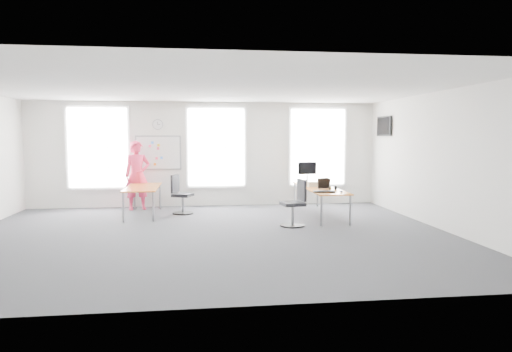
{
  "coord_description": "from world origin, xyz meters",
  "views": [
    {
      "loc": [
        -0.23,
        -9.25,
        2.03
      ],
      "look_at": [
        1.1,
        1.2,
        1.1
      ],
      "focal_mm": 32.0,
      "sensor_mm": 36.0,
      "label": 1
    }
  ],
  "objects": [
    {
      "name": "laptop_sleeve",
      "position": [
        2.88,
        1.74,
        0.85
      ],
      "size": [
        0.33,
        0.25,
        0.26
      ],
      "rotation": [
        0.0,
        0.0,
        0.24
      ],
      "color": "black",
      "rests_on": "desk_right"
    },
    {
      "name": "wall_clock",
      "position": [
        -1.35,
        3.97,
        2.35
      ],
      "size": [
        0.3,
        0.04,
        0.3
      ],
      "primitive_type": "cylinder",
      "rotation": [
        1.57,
        0.0,
        0.0
      ],
      "color": "gray",
      "rests_on": "wall_back"
    },
    {
      "name": "person",
      "position": [
        -1.89,
        3.53,
        0.95
      ],
      "size": [
        0.79,
        0.64,
        1.89
      ],
      "primitive_type": "imported",
      "rotation": [
        0.0,
        0.0,
        0.3
      ],
      "color": "#D82F56",
      "rests_on": "ground"
    },
    {
      "name": "monitor",
      "position": [
        2.8,
        3.17,
        1.07
      ],
      "size": [
        0.53,
        0.21,
        0.59
      ],
      "rotation": [
        0.0,
        0.0,
        0.05
      ],
      "color": "black",
      "rests_on": "desk_right"
    },
    {
      "name": "floor",
      "position": [
        0.0,
        0.0,
        0.0
      ],
      "size": [
        10.0,
        10.0,
        0.0
      ],
      "primitive_type": "plane",
      "color": "#29292E",
      "rests_on": "ground"
    },
    {
      "name": "paper_stack",
      "position": [
        2.74,
        2.24,
        0.78
      ],
      "size": [
        0.37,
        0.3,
        0.11
      ],
      "primitive_type": "cube",
      "rotation": [
        0.0,
        0.0,
        0.16
      ],
      "color": "beige",
      "rests_on": "desk_right"
    },
    {
      "name": "desk_right",
      "position": [
        2.84,
        2.02,
        0.67
      ],
      "size": [
        0.79,
        2.96,
        0.72
      ],
      "color": "orange",
      "rests_on": "ground"
    },
    {
      "name": "window_right",
      "position": [
        3.3,
        3.97,
        1.7
      ],
      "size": [
        1.6,
        0.06,
        2.2
      ],
      "primitive_type": "cube",
      "color": "silver",
      "rests_on": "wall_back"
    },
    {
      "name": "chair_right",
      "position": [
        1.93,
        0.72,
        0.46
      ],
      "size": [
        0.56,
        0.56,
        1.05
      ],
      "rotation": [
        0.0,
        0.0,
        -1.41
      ],
      "color": "black",
      "rests_on": "ground"
    },
    {
      "name": "ceiling",
      "position": [
        0.0,
        0.0,
        3.0
      ],
      "size": [
        10.0,
        10.0,
        0.0
      ],
      "primitive_type": "plane",
      "rotation": [
        3.14,
        0.0,
        0.0
      ],
      "color": "silver",
      "rests_on": "ground"
    },
    {
      "name": "whiteboard",
      "position": [
        -1.35,
        3.97,
        1.55
      ],
      "size": [
        1.2,
        0.03,
        0.9
      ],
      "primitive_type": "cube",
      "color": "silver",
      "rests_on": "wall_back"
    },
    {
      "name": "keyboard",
      "position": [
        2.67,
        0.98,
        0.73
      ],
      "size": [
        0.53,
        0.29,
        0.02
      ],
      "primitive_type": "cube",
      "rotation": [
        0.0,
        0.0,
        -0.24
      ],
      "color": "black",
      "rests_on": "desk_right"
    },
    {
      "name": "wall_right",
      "position": [
        5.0,
        0.0,
        1.5
      ],
      "size": [
        0.0,
        10.0,
        10.0
      ],
      "primitive_type": "plane",
      "rotation": [
        1.57,
        0.0,
        -1.57
      ],
      "color": "white",
      "rests_on": "ground"
    },
    {
      "name": "wall_back",
      "position": [
        0.0,
        4.0,
        1.5
      ],
      "size": [
        10.0,
        0.0,
        10.0
      ],
      "primitive_type": "plane",
      "rotation": [
        1.57,
        0.0,
        0.0
      ],
      "color": "white",
      "rests_on": "ground"
    },
    {
      "name": "lens_cap",
      "position": [
        2.96,
        1.29,
        0.72
      ],
      "size": [
        0.07,
        0.07,
        0.01
      ],
      "primitive_type": "cylinder",
      "rotation": [
        0.0,
        0.0,
        -0.1
      ],
      "color": "black",
      "rests_on": "desk_right"
    },
    {
      "name": "window_left",
      "position": [
        -3.0,
        3.97,
        1.7
      ],
      "size": [
        1.6,
        0.06,
        2.2
      ],
      "primitive_type": "cube",
      "color": "silver",
      "rests_on": "wall_back"
    },
    {
      "name": "wall_front",
      "position": [
        0.0,
        -4.0,
        1.5
      ],
      "size": [
        10.0,
        0.0,
        10.0
      ],
      "primitive_type": "plane",
      "rotation": [
        -1.57,
        0.0,
        0.0
      ],
      "color": "white",
      "rests_on": "ground"
    },
    {
      "name": "desk_left",
      "position": [
        -1.64,
        2.59,
        0.68
      ],
      "size": [
        0.81,
        2.02,
        0.74
      ],
      "color": "orange",
      "rests_on": "ground"
    },
    {
      "name": "tv",
      "position": [
        4.95,
        3.0,
        2.3
      ],
      "size": [
        0.06,
        0.9,
        0.55
      ],
      "primitive_type": "cube",
      "color": "black",
      "rests_on": "wall_right"
    },
    {
      "name": "mouse",
      "position": [
        3.06,
        0.91,
        0.74
      ],
      "size": [
        0.1,
        0.13,
        0.04
      ],
      "primitive_type": "ellipsoid",
      "rotation": [
        0.0,
        0.0,
        -0.27
      ],
      "color": "black",
      "rests_on": "desk_right"
    },
    {
      "name": "headphones",
      "position": [
        3.01,
        1.45,
        0.77
      ],
      "size": [
        0.18,
        0.1,
        0.11
      ],
      "rotation": [
        0.0,
        0.0,
        0.11
      ],
      "color": "black",
      "rests_on": "desk_right"
    },
    {
      "name": "chair_left",
      "position": [
        -0.69,
        2.71,
        0.45
      ],
      "size": [
        0.6,
        0.6,
        1.02
      ],
      "rotation": [
        0.0,
        0.0,
        1.19
      ],
      "color": "black",
      "rests_on": "ground"
    },
    {
      "name": "window_mid",
      "position": [
        0.3,
        3.97,
        1.7
      ],
      "size": [
        1.6,
        0.06,
        2.2
      ],
      "primitive_type": "cube",
      "color": "silver",
      "rests_on": "wall_back"
    }
  ]
}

